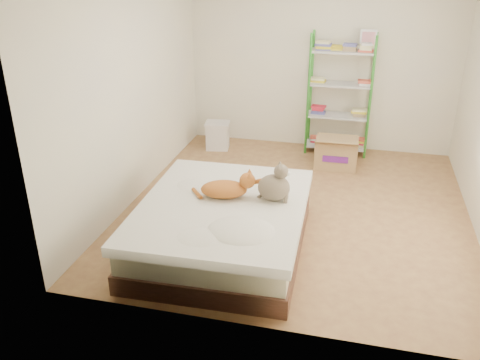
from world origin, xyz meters
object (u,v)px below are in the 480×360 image
(shelf_unit, at_px, (340,95))
(cardboard_box, at_px, (336,153))
(bed, at_px, (223,226))
(grey_cat, at_px, (274,182))
(white_bin, at_px, (218,135))
(orange_cat, at_px, (224,187))

(shelf_unit, height_order, cardboard_box, shelf_unit)
(bed, bearing_deg, grey_cat, 21.07)
(bed, distance_m, grey_cat, 0.66)
(white_bin, bearing_deg, bed, -72.94)
(shelf_unit, relative_size, white_bin, 4.33)
(bed, bearing_deg, cardboard_box, 66.95)
(bed, distance_m, white_bin, 2.77)
(orange_cat, bearing_deg, shelf_unit, 59.00)
(bed, bearing_deg, shelf_unit, 71.37)
(bed, distance_m, orange_cat, 0.38)
(orange_cat, bearing_deg, cardboard_box, 54.13)
(orange_cat, bearing_deg, grey_cat, -5.60)
(orange_cat, relative_size, white_bin, 1.33)
(bed, height_order, orange_cat, orange_cat)
(cardboard_box, bearing_deg, shelf_unit, 92.33)
(grey_cat, bearing_deg, bed, 109.23)
(orange_cat, distance_m, shelf_unit, 2.96)
(grey_cat, relative_size, shelf_unit, 0.22)
(bed, relative_size, orange_cat, 3.70)
(shelf_unit, bearing_deg, bed, -107.07)
(grey_cat, height_order, white_bin, grey_cat)
(shelf_unit, bearing_deg, orange_cat, -108.18)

